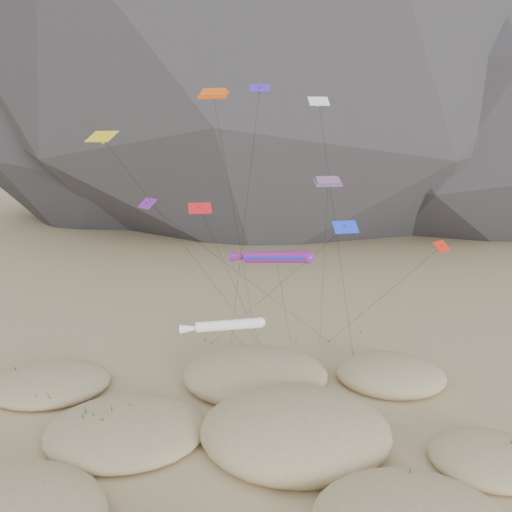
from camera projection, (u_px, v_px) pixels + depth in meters
The scene contains 9 objects.
ground at pixel (265, 475), 35.62m from camera, with size 500.00×500.00×0.00m, color #CCB789.
dunes at pixel (237, 438), 38.70m from camera, with size 47.33×35.94×4.46m.
dune_grass at pixel (272, 432), 39.39m from camera, with size 45.11×26.51×1.52m.
kite_stakes at pixel (281, 343), 58.06m from camera, with size 19.05×6.64×0.30m.
rainbow_tube_kite at pixel (273, 257), 42.12m from camera, with size 7.31×15.58×14.53m.
white_tube_kite at pixel (224, 325), 40.42m from camera, with size 6.97×15.37×9.35m.
orange_parafoil at pixel (214, 99), 41.08m from camera, with size 4.47×16.50×27.47m.
multi_parafoil at pixel (328, 185), 40.93m from camera, with size 2.61×13.86×20.43m.
delta_kites at pixel (248, 188), 42.03m from camera, with size 30.83×16.08×27.60m.
Camera 1 is at (-0.23, -31.03, 23.49)m, focal length 35.00 mm.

